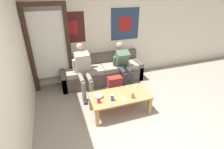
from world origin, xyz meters
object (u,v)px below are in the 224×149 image
at_px(game_controller_near_left, 136,86).
at_px(ceramic_bowl, 98,96).
at_px(person_seated_teen, 123,63).
at_px(drink_can_blue, 112,98).
at_px(person_seated_adult, 83,68).
at_px(couch, 102,72).
at_px(backpack, 115,86).
at_px(game_controller_near_right, 124,99).
at_px(drink_can_red, 99,100).
at_px(pillar_candle, 133,96).
at_px(coffee_table, 120,98).

bearing_deg(game_controller_near_left, ceramic_bowl, -172.46).
xyz_separation_m(person_seated_teen, ceramic_bowl, (-0.97, -1.05, -0.16)).
bearing_deg(drink_can_blue, person_seated_teen, 59.38).
bearing_deg(person_seated_adult, couch, 31.25).
xyz_separation_m(backpack, game_controller_near_right, (-0.13, -0.86, 0.21)).
xyz_separation_m(couch, game_controller_near_right, (-0.01, -1.59, 0.16)).
relative_size(game_controller_near_left, game_controller_near_right, 0.95).
relative_size(ceramic_bowl, drink_can_blue, 1.58).
distance_m(person_seated_teen, game_controller_near_left, 0.95).
relative_size(person_seated_teen, game_controller_near_left, 7.95).
relative_size(drink_can_red, game_controller_near_right, 0.84).
xyz_separation_m(game_controller_near_left, game_controller_near_right, (-0.44, -0.37, 0.00)).
xyz_separation_m(couch, pillar_candle, (0.18, -1.60, 0.20)).
bearing_deg(game_controller_near_left, drink_can_blue, -154.39).
height_order(ceramic_bowl, game_controller_near_right, ceramic_bowl).
relative_size(person_seated_adult, game_controller_near_right, 8.23).
bearing_deg(person_seated_adult, pillar_candle, -58.90).
distance_m(ceramic_bowl, drink_can_blue, 0.31).
bearing_deg(game_controller_near_right, drink_can_blue, 168.56).
xyz_separation_m(person_seated_teen, drink_can_blue, (-0.74, -1.25, -0.13)).
xyz_separation_m(couch, person_seated_adult, (-0.57, -0.35, 0.37)).
xyz_separation_m(ceramic_bowl, game_controller_near_left, (0.90, 0.12, -0.02)).
xyz_separation_m(person_seated_adult, game_controller_near_right, (0.56, -1.24, -0.22)).
bearing_deg(person_seated_adult, game_controller_near_right, -65.57).
bearing_deg(game_controller_near_left, person_seated_adult, 139.04).
distance_m(drink_can_blue, game_controller_near_right, 0.24).
distance_m(person_seated_adult, game_controller_near_left, 1.35).
xyz_separation_m(person_seated_teen, backpack, (-0.39, -0.44, -0.39)).
height_order(pillar_candle, game_controller_near_left, pillar_candle).
relative_size(ceramic_bowl, drink_can_red, 1.58).
xyz_separation_m(person_seated_teen, drink_can_red, (-1.01, -1.24, -0.13)).
bearing_deg(backpack, person_seated_teen, 48.57).
distance_m(backpack, ceramic_bowl, 0.88).
relative_size(person_seated_adult, drink_can_red, 9.79).
height_order(person_seated_adult, ceramic_bowl, person_seated_adult).
relative_size(coffee_table, game_controller_near_left, 8.93).
bearing_deg(drink_can_blue, person_seated_adult, 105.74).
bearing_deg(person_seated_adult, ceramic_bowl, -84.01).
height_order(backpack, drink_can_red, drink_can_red).
xyz_separation_m(couch, game_controller_near_left, (0.43, -1.22, 0.16)).
distance_m(backpack, game_controller_near_left, 0.62).
relative_size(person_seated_adult, pillar_candle, 10.14).
height_order(person_seated_adult, drink_can_blue, person_seated_adult).
relative_size(coffee_table, backpack, 2.68).
height_order(coffee_table, game_controller_near_right, game_controller_near_right).
bearing_deg(backpack, couch, 98.99).
height_order(couch, ceramic_bowl, couch).
bearing_deg(coffee_table, game_controller_near_left, 23.07).
bearing_deg(coffee_table, game_controller_near_right, -85.03).
distance_m(person_seated_adult, person_seated_teen, 1.08).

